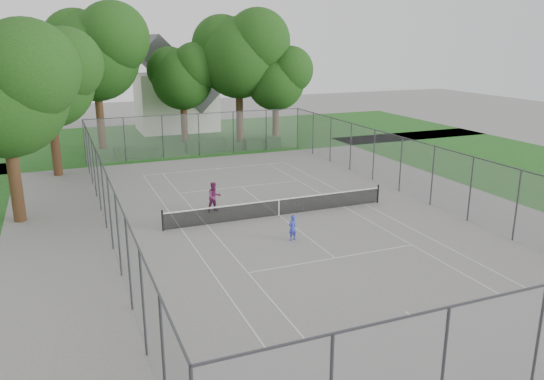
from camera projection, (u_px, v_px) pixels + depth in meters
name	position (u px, v px, depth m)	size (l,w,h in m)	color
ground	(279.00, 215.00, 29.22)	(120.00, 120.00, 0.00)	slate
grass_far	(176.00, 138.00, 52.36)	(60.00, 20.00, 0.00)	#1B4E16
court_markings	(279.00, 215.00, 29.22)	(11.03, 23.83, 0.01)	silver
tennis_net	(279.00, 207.00, 29.08)	(12.87, 0.10, 1.10)	black
perimeter_fence	(279.00, 184.00, 28.72)	(18.08, 34.08, 3.52)	#38383D
tree_far_left	(96.00, 49.00, 44.77)	(8.70, 7.94, 12.50)	#3A2415
tree_far_midleft	(183.00, 74.00, 48.29)	(6.39, 5.84, 9.19)	#3A2415
tree_far_midright	(240.00, 51.00, 48.14)	(8.44, 7.71, 12.14)	#3A2415
tree_far_right	(277.00, 77.00, 48.62)	(6.15, 5.62, 8.84)	#3A2415
tree_side_back	(49.00, 75.00, 36.00)	(7.11, 6.49, 10.22)	#3A2415
tree_side_front	(4.00, 85.00, 26.38)	(7.26, 6.63, 10.43)	#3A2415
hedge_left	(137.00, 152.00, 43.52)	(3.62, 1.09, 0.90)	#184215
hedge_mid	(207.00, 146.00, 45.56)	(3.57, 1.02, 1.12)	#184215
hedge_right	(262.00, 143.00, 46.99)	(3.23, 1.18, 0.97)	#184215
house	(176.00, 93.00, 55.73)	(7.93, 6.14, 9.87)	white
girl_player	(292.00, 228.00, 25.47)	(0.46, 0.30, 1.27)	#303BB7
woman_player	(214.00, 197.00, 29.69)	(0.82, 0.64, 1.70)	#6F2554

